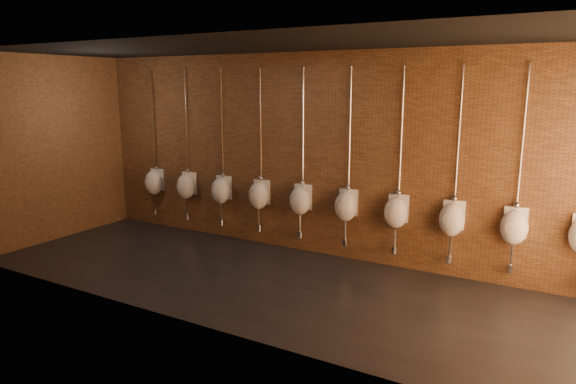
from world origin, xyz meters
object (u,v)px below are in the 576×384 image
urinal_1 (186,185)px  urinal_3 (259,194)px  urinal_4 (300,200)px  urinal_7 (452,218)px  urinal_0 (154,181)px  urinal_2 (221,190)px  urinal_6 (396,211)px  urinal_5 (346,205)px  urinal_8 (514,226)px

urinal_1 → urinal_3: 1.59m
urinal_4 → urinal_7: (2.39, 0.00, 0.00)m
urinal_0 → urinal_2: same height
urinal_0 → urinal_7: 5.57m
urinal_3 → urinal_6: same height
urinal_0 → urinal_3: 2.39m
urinal_1 → urinal_6: 3.98m
urinal_1 → urinal_3: (1.59, 0.00, 0.00)m
urinal_1 → urinal_4: size_ratio=1.00×
urinal_5 → urinal_2: bearing=180.0°
urinal_5 → urinal_8: same height
urinal_2 → urinal_4: same height
urinal_0 → urinal_7: size_ratio=1.00×
urinal_5 → urinal_8: size_ratio=1.00×
urinal_0 → urinal_1: size_ratio=1.00×
urinal_1 → urinal_8: (5.57, 0.00, 0.00)m
urinal_2 → urinal_5: size_ratio=1.00×
urinal_4 → urinal_0: bearing=180.0°
urinal_0 → urinal_1: same height
urinal_4 → urinal_6: same height
urinal_0 → urinal_2: bearing=0.0°
urinal_3 → urinal_8: bearing=0.0°
urinal_2 → urinal_8: size_ratio=1.00×
urinal_5 → urinal_8: (2.39, 0.00, 0.00)m
urinal_1 → urinal_5: bearing=0.0°
urinal_1 → urinal_5: (3.18, 0.00, 0.00)m
urinal_4 → urinal_8: 3.18m
urinal_3 → urinal_4: same height
urinal_4 → urinal_1: bearing=180.0°
urinal_0 → urinal_4: size_ratio=1.00×
urinal_4 → urinal_6: size_ratio=1.00×
urinal_1 → urinal_2: same height
urinal_4 → urinal_7: bearing=0.0°
urinal_4 → urinal_5: (0.80, 0.00, 0.00)m
urinal_2 → urinal_7: (3.98, 0.00, 0.00)m
urinal_6 → urinal_8: bearing=0.0°
urinal_1 → urinal_5: same height
urinal_0 → urinal_7: bearing=0.0°
urinal_2 → urinal_6: size_ratio=1.00×
urinal_4 → urinal_8: (3.18, 0.00, 0.00)m
urinal_2 → urinal_3: same height
urinal_4 → urinal_5: bearing=0.0°
urinal_6 → urinal_4: bearing=180.0°
urinal_0 → urinal_2: 1.59m
urinal_3 → urinal_8: size_ratio=1.00×
urinal_1 → urinal_2: (0.80, 0.00, 0.00)m
urinal_1 → urinal_7: same height
urinal_4 → urinal_5: same height
urinal_3 → urinal_6: (2.39, 0.00, 0.00)m
urinal_2 → urinal_3: bearing=0.0°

